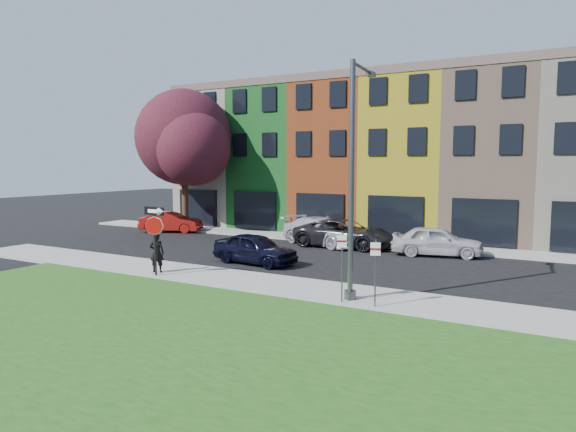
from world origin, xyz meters
The scene contains 15 objects.
ground centered at (0.00, 0.00, 0.00)m, with size 120.00×120.00×0.00m, color black.
sidewalk_near centered at (2.00, 3.00, 0.06)m, with size 40.00×3.00×0.12m, color gray.
sidewalk_far centered at (-3.00, 15.00, 0.06)m, with size 40.00×2.40×0.12m, color gray.
rowhouse_block centered at (-2.50, 21.18, 4.99)m, with size 30.00×10.12×10.00m.
stop_sign centered at (-5.58, 1.88, 2.14)m, with size 1.05×0.10×2.84m.
man centered at (-5.96, 2.37, 0.96)m, with size 0.73×0.62×1.68m, color black.
sedan_near centered at (-3.71, 6.52, 0.72)m, with size 4.38×2.11×1.44m, color black.
parked_car_red centered at (-14.95, 13.11, 0.70)m, with size 4.47×2.99×1.39m, color maroon.
parked_car_silver centered at (-3.43, 13.23, 0.79)m, with size 5.86×3.92×1.58m, color #B4B4B9.
parked_car_dark centered at (-1.98, 13.08, 0.79)m, with size 5.69×2.65×1.58m, color black.
parked_car_white centered at (3.28, 12.84, 0.77)m, with size 4.81×2.75×1.54m, color silver.
street_lamp centered at (2.83, 2.57, 4.14)m, with size 0.52×2.58×7.97m.
parking_sign_a centered at (2.75, 1.89, 1.59)m, with size 0.30×0.16×2.39m.
parking_sign_b centered at (3.90, 1.89, 1.49)m, with size 0.30×0.16×2.19m.
tree_purple centered at (-14.44, 14.26, 6.37)m, with size 7.95×6.95×9.73m.
Camera 1 is at (9.40, -13.54, 4.71)m, focal length 32.00 mm.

